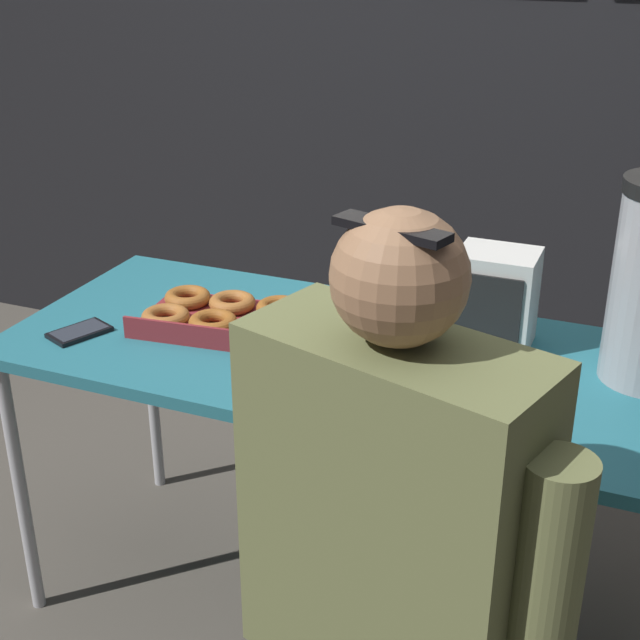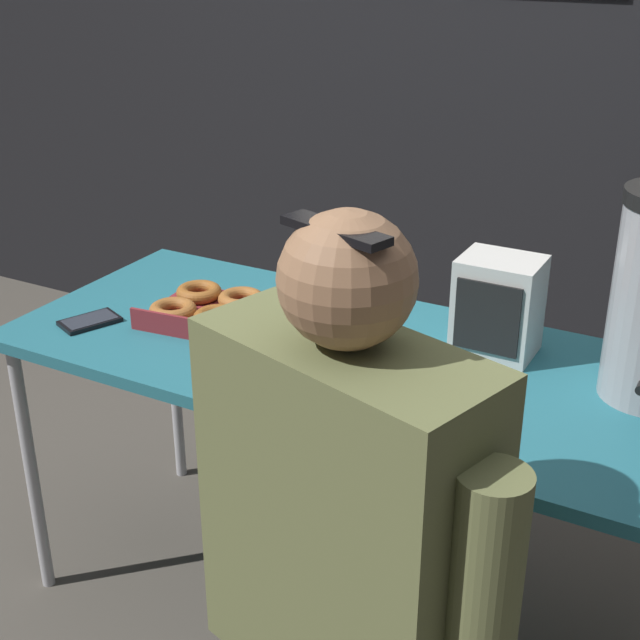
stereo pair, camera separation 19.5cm
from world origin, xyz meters
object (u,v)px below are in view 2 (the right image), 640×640
at_px(space_heater, 498,306).
at_px(donut_box, 251,316).
at_px(cell_phone, 90,321).
at_px(person_seated, 343,602).

bearing_deg(space_heater, donut_box, -165.60).
bearing_deg(cell_phone, space_heater, 42.23).
height_order(donut_box, space_heater, space_heater).
height_order(space_heater, person_seated, person_seated).
height_order(cell_phone, person_seated, person_seated).
relative_size(donut_box, space_heater, 2.39).
relative_size(donut_box, cell_phone, 3.38).
xyz_separation_m(donut_box, person_seated, (0.54, -0.57, -0.17)).
xyz_separation_m(donut_box, cell_phone, (-0.34, -0.17, -0.02)).
bearing_deg(person_seated, space_heater, -73.63).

